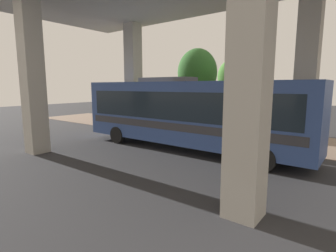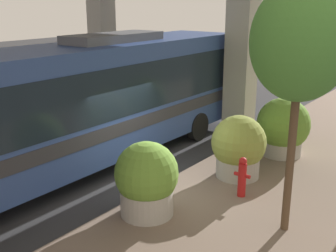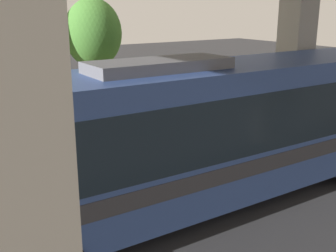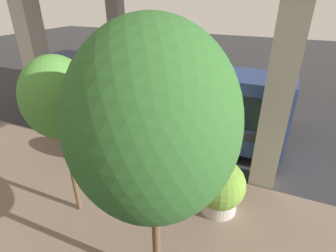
{
  "view_description": "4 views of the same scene",
  "coord_description": "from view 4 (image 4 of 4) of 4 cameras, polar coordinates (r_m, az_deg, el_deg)",
  "views": [
    {
      "loc": [
        13.82,
        7.85,
        3.38
      ],
      "look_at": [
        1.44,
        -1.69,
        0.99
      ],
      "focal_mm": 28.0,
      "sensor_mm": 36.0,
      "label": 1
    },
    {
      "loc": [
        -6.51,
        8.03,
        4.79
      ],
      "look_at": [
        0.33,
        -0.95,
        1.39
      ],
      "focal_mm": 45.0,
      "sensor_mm": 36.0,
      "label": 2
    },
    {
      "loc": [
        10.03,
        -5.78,
        4.95
      ],
      "look_at": [
        0.57,
        0.37,
        1.71
      ],
      "focal_mm": 45.0,
      "sensor_mm": 36.0,
      "label": 3
    },
    {
      "loc": [
        -8.54,
        -5.42,
        6.6
      ],
      "look_at": [
        1.45,
        -1.03,
        1.04
      ],
      "focal_mm": 28.0,
      "sensor_mm": 36.0,
      "label": 4
    }
  ],
  "objects": [
    {
      "name": "street_tree_near",
      "position": [
        7.8,
        -22.85,
        5.47
      ],
      "size": [
        1.95,
        1.95,
        5.21
      ],
      "color": "brown",
      "rests_on": "ground"
    },
    {
      "name": "planter_middle",
      "position": [
        11.77,
        -15.17,
        -3.21
      ],
      "size": [
        1.46,
        1.46,
        1.76
      ],
      "color": "#ADA89E",
      "rests_on": "ground"
    },
    {
      "name": "sidewalk_strip",
      "position": [
        10.17,
        -16.12,
        -14.68
      ],
      "size": [
        6.0,
        40.0,
        0.02
      ],
      "color": "#7A6656",
      "rests_on": "ground"
    },
    {
      "name": "fire_hydrant",
      "position": [
        9.97,
        -9.57,
        -10.91
      ],
      "size": [
        0.43,
        0.21,
        1.06
      ],
      "color": "#B21919",
      "rests_on": "ground"
    },
    {
      "name": "planter_front",
      "position": [
        8.96,
        11.14,
        -12.98
      ],
      "size": [
        1.67,
        1.67,
        1.87
      ],
      "color": "#ADA89E",
      "rests_on": "ground"
    },
    {
      "name": "bus",
      "position": [
        13.11,
        -3.46,
        6.78
      ],
      "size": [
        2.54,
        12.74,
        3.84
      ],
      "color": "#334C8C",
      "rests_on": "ground"
    },
    {
      "name": "street_tree_far",
      "position": [
        4.77,
        -3.27,
        0.23
      ],
      "size": [
        3.19,
        3.19,
        6.37
      ],
      "color": "brown",
      "rests_on": "ground"
    },
    {
      "name": "ground_plane",
      "position": [
        12.08,
        -7.3,
        -6.37
      ],
      "size": [
        80.0,
        80.0,
        0.0
      ],
      "primitive_type": "plane",
      "color": "#2D2D30",
      "rests_on": "ground"
    },
    {
      "name": "planter_back",
      "position": [
        9.8,
        -2.3,
        -8.76
      ],
      "size": [
        1.51,
        1.51,
        1.78
      ],
      "color": "#ADA89E",
      "rests_on": "ground"
    }
  ]
}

